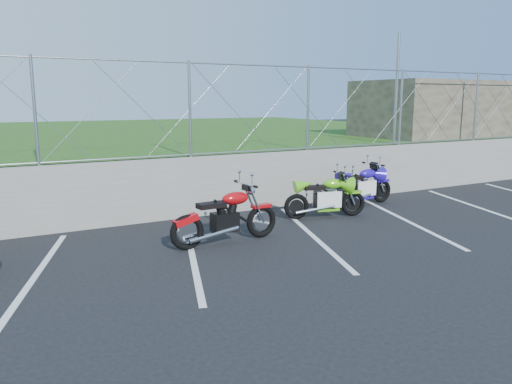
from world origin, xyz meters
TOP-DOWN VIEW (x-y plane):
  - ground at (0.00, 0.00)m, footprint 90.00×90.00m
  - retaining_wall at (0.00, 3.50)m, footprint 30.00×0.22m
  - grass_field at (0.00, 13.50)m, footprint 30.00×20.00m
  - stone_building at (10.50, 5.50)m, footprint 5.00×3.00m
  - chain_link_fence at (0.00, 3.50)m, footprint 28.00×0.03m
  - sign_pole at (7.20, 3.90)m, footprint 0.08×0.08m
  - parking_lines at (1.20, 1.00)m, footprint 18.29×4.31m
  - naked_orange at (0.77, 1.24)m, footprint 2.10×0.71m
  - sportbike_green at (3.48, 1.99)m, footprint 1.81×0.69m
  - sportbike_blue at (4.99, 2.60)m, footprint 1.91×0.68m

SIDE VIEW (x-z plane):
  - ground at x=0.00m, z-range 0.00..0.00m
  - parking_lines at x=1.20m, z-range 0.00..0.01m
  - sportbike_green at x=3.48m, z-range -0.07..0.89m
  - sportbike_blue at x=4.99m, z-range -0.07..0.92m
  - naked_orange at x=0.77m, z-range -0.08..0.97m
  - retaining_wall at x=0.00m, z-range 0.00..1.30m
  - grass_field at x=0.00m, z-range 0.00..1.30m
  - stone_building at x=10.50m, z-range 1.30..3.10m
  - chain_link_fence at x=0.00m, z-range 1.30..3.30m
  - sign_pole at x=7.20m, z-range 1.30..4.30m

